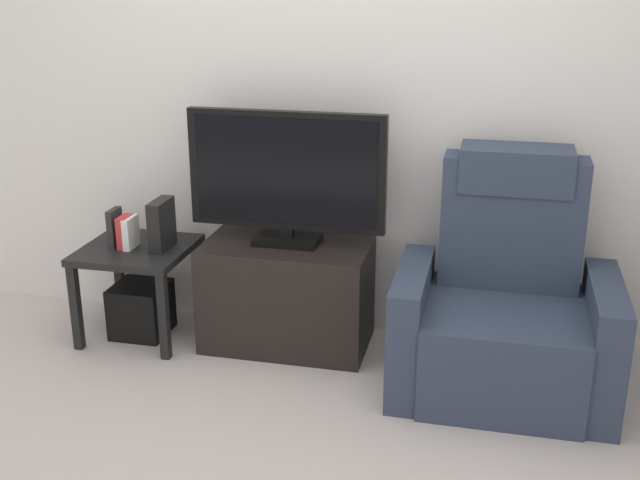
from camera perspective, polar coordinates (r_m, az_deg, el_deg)
name	(u,v)px	position (r m, az deg, el deg)	size (l,w,h in m)	color
ground_plane	(262,433)	(3.40, -4.22, -13.79)	(6.40, 6.40, 0.00)	#BCB2AD
wall_back	(323,83)	(3.98, 0.19, 11.27)	(6.40, 0.06, 2.60)	silver
tv_stand	(287,294)	(4.01, -2.40, -3.95)	(0.83, 0.47, 0.54)	black
television	(286,175)	(3.83, -2.46, 4.72)	(0.98, 0.20, 0.66)	black
recliner_armchair	(505,310)	(3.69, 13.27, -4.96)	(0.98, 0.78, 1.08)	#2D384C
side_table	(137,261)	(4.18, -13.09, -1.49)	(0.54, 0.54, 0.49)	black
subwoofer_box	(141,309)	(4.28, -12.82, -4.91)	(0.27, 0.27, 0.27)	black
book_leftmost	(115,228)	(4.14, -14.64, 0.86)	(0.03, 0.12, 0.20)	#262626
book_middle	(125,232)	(4.12, -13.91, 0.58)	(0.05, 0.12, 0.17)	red
book_rightmost	(131,233)	(4.11, -13.55, 0.53)	(0.04, 0.13, 0.16)	white
game_console	(162,224)	(4.06, -11.40, 1.11)	(0.07, 0.20, 0.25)	black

